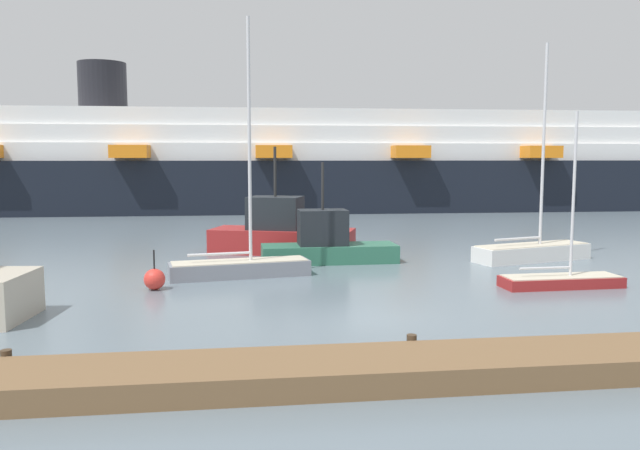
% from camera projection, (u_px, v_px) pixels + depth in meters
% --- Properties ---
extents(ground_plane, '(600.00, 600.00, 0.00)m').
position_uv_depth(ground_plane, '(373.00, 318.00, 19.31)').
color(ground_plane, slate).
extents(dock_pier, '(22.94, 2.37, 0.68)m').
position_uv_depth(dock_pier, '(426.00, 367.00, 13.93)').
color(dock_pier, brown).
rests_on(dock_pier, ground_plane).
extents(sailboat_0, '(4.61, 1.45, 6.59)m').
position_uv_depth(sailboat_0, '(561.00, 279.00, 23.88)').
color(sailboat_0, maroon).
rests_on(sailboat_0, ground_plane).
extents(sailboat_2, '(5.87, 2.36, 10.47)m').
position_uv_depth(sailboat_2, '(240.00, 264.00, 25.94)').
color(sailboat_2, gray).
rests_on(sailboat_2, ground_plane).
extents(sailboat_3, '(6.09, 3.09, 10.17)m').
position_uv_depth(sailboat_3, '(532.00, 250.00, 30.00)').
color(sailboat_3, white).
rests_on(sailboat_3, ground_plane).
extents(fishing_boat_0, '(6.32, 2.08, 4.67)m').
position_uv_depth(fishing_boat_0, '(327.00, 244.00, 29.48)').
color(fishing_boat_0, '#2D6B51').
rests_on(fishing_boat_0, ground_plane).
extents(fishing_boat_1, '(7.68, 4.78, 5.43)m').
position_uv_depth(fishing_boat_1, '(280.00, 233.00, 32.39)').
color(fishing_boat_1, maroon).
rests_on(fishing_boat_1, ground_plane).
extents(channel_buoy_1, '(0.79, 0.79, 1.50)m').
position_uv_depth(channel_buoy_1, '(155.00, 279.00, 23.38)').
color(channel_buoy_1, red).
rests_on(channel_buoy_1, ground_plane).
extents(cruise_ship, '(84.20, 14.55, 13.35)m').
position_uv_depth(cruise_ship, '(270.00, 165.00, 59.14)').
color(cruise_ship, black).
rests_on(cruise_ship, ground_plane).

